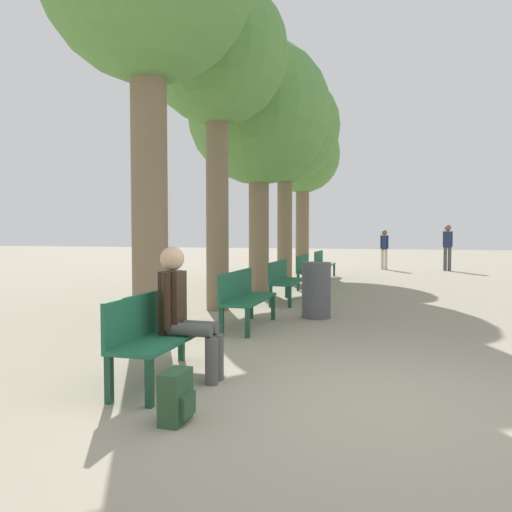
{
  "coord_description": "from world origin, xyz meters",
  "views": [
    {
      "loc": [
        0.29,
        -4.29,
        1.46
      ],
      "look_at": [
        -2.5,
        5.62,
        0.97
      ],
      "focal_mm": 35.0,
      "sensor_mm": 36.0,
      "label": 1
    }
  ],
  "objects_px": {
    "pedestrian_near": "(448,245)",
    "person_seated": "(184,310)",
    "tree_row_1": "(217,58)",
    "bench_row_4": "(323,262)",
    "backpack": "(176,397)",
    "bench_row_0": "(159,329)",
    "tree_row_4": "(303,158)",
    "pedestrian_mid": "(384,247)",
    "tree_row_3": "(285,130)",
    "bench_row_3": "(307,269)",
    "tree_row_2": "(259,115)",
    "bench_row_2": "(284,278)",
    "trash_bin": "(316,290)",
    "bench_row_1": "(244,294)"
  },
  "relations": [
    {
      "from": "bench_row_0",
      "to": "bench_row_1",
      "type": "height_order",
      "value": "same"
    },
    {
      "from": "bench_row_0",
      "to": "tree_row_4",
      "type": "relative_size",
      "value": 0.29
    },
    {
      "from": "bench_row_1",
      "to": "person_seated",
      "type": "height_order",
      "value": "person_seated"
    },
    {
      "from": "bench_row_4",
      "to": "backpack",
      "type": "height_order",
      "value": "bench_row_4"
    },
    {
      "from": "pedestrian_mid",
      "to": "bench_row_3",
      "type": "bearing_deg",
      "value": -104.03
    },
    {
      "from": "bench_row_2",
      "to": "tree_row_3",
      "type": "bearing_deg",
      "value": 102.21
    },
    {
      "from": "bench_row_3",
      "to": "tree_row_2",
      "type": "relative_size",
      "value": 0.26
    },
    {
      "from": "bench_row_0",
      "to": "tree_row_1",
      "type": "height_order",
      "value": "tree_row_1"
    },
    {
      "from": "tree_row_4",
      "to": "pedestrian_mid",
      "type": "distance_m",
      "value": 4.99
    },
    {
      "from": "bench_row_2",
      "to": "backpack",
      "type": "relative_size",
      "value": 3.96
    },
    {
      "from": "person_seated",
      "to": "tree_row_1",
      "type": "bearing_deg",
      "value": 105.8
    },
    {
      "from": "bench_row_3",
      "to": "trash_bin",
      "type": "xyz_separation_m",
      "value": [
        0.94,
        -4.55,
        -0.03
      ]
    },
    {
      "from": "bench_row_0",
      "to": "pedestrian_near",
      "type": "distance_m",
      "value": 16.2
    },
    {
      "from": "bench_row_1",
      "to": "backpack",
      "type": "xyz_separation_m",
      "value": [
        0.63,
        -3.82,
        -0.31
      ]
    },
    {
      "from": "bench_row_0",
      "to": "pedestrian_near",
      "type": "relative_size",
      "value": 0.91
    },
    {
      "from": "bench_row_3",
      "to": "pedestrian_near",
      "type": "xyz_separation_m",
      "value": [
        4.13,
        7.12,
        0.49
      ]
    },
    {
      "from": "pedestrian_near",
      "to": "bench_row_0",
      "type": "bearing_deg",
      "value": -104.77
    },
    {
      "from": "bench_row_0",
      "to": "trash_bin",
      "type": "bearing_deg",
      "value": 76.67
    },
    {
      "from": "bench_row_4",
      "to": "tree_row_2",
      "type": "relative_size",
      "value": 0.26
    },
    {
      "from": "bench_row_3",
      "to": "backpack",
      "type": "relative_size",
      "value": 3.96
    },
    {
      "from": "bench_row_2",
      "to": "tree_row_2",
      "type": "bearing_deg",
      "value": 121.62
    },
    {
      "from": "bench_row_2",
      "to": "tree_row_2",
      "type": "relative_size",
      "value": 0.26
    },
    {
      "from": "tree_row_2",
      "to": "tree_row_4",
      "type": "height_order",
      "value": "tree_row_2"
    },
    {
      "from": "pedestrian_near",
      "to": "tree_row_3",
      "type": "bearing_deg",
      "value": -133.26
    },
    {
      "from": "backpack",
      "to": "pedestrian_mid",
      "type": "height_order",
      "value": "pedestrian_mid"
    },
    {
      "from": "pedestrian_mid",
      "to": "trash_bin",
      "type": "bearing_deg",
      "value": -94.19
    },
    {
      "from": "tree_row_4",
      "to": "tree_row_2",
      "type": "bearing_deg",
      "value": -90.0
    },
    {
      "from": "tree_row_2",
      "to": "tree_row_3",
      "type": "bearing_deg",
      "value": 90.0
    },
    {
      "from": "tree_row_1",
      "to": "tree_row_4",
      "type": "bearing_deg",
      "value": 90.0
    },
    {
      "from": "pedestrian_near",
      "to": "pedestrian_mid",
      "type": "distance_m",
      "value": 2.33
    },
    {
      "from": "bench_row_1",
      "to": "pedestrian_mid",
      "type": "relative_size",
      "value": 1.02
    },
    {
      "from": "tree_row_2",
      "to": "pedestrian_near",
      "type": "xyz_separation_m",
      "value": [
        5.11,
        8.37,
        -3.3
      ]
    },
    {
      "from": "bench_row_0",
      "to": "trash_bin",
      "type": "height_order",
      "value": "trash_bin"
    },
    {
      "from": "bench_row_0",
      "to": "tree_row_2",
      "type": "height_order",
      "value": "tree_row_2"
    },
    {
      "from": "pedestrian_near",
      "to": "person_seated",
      "type": "bearing_deg",
      "value": -104.03
    },
    {
      "from": "bench_row_1",
      "to": "bench_row_3",
      "type": "xyz_separation_m",
      "value": [
        0.0,
        5.69,
        0.0
      ]
    },
    {
      "from": "tree_row_3",
      "to": "trash_bin",
      "type": "bearing_deg",
      "value": -72.87
    },
    {
      "from": "bench_row_1",
      "to": "tree_row_4",
      "type": "height_order",
      "value": "tree_row_4"
    },
    {
      "from": "bench_row_2",
      "to": "bench_row_3",
      "type": "bearing_deg",
      "value": 90.0
    },
    {
      "from": "tree_row_1",
      "to": "tree_row_3",
      "type": "height_order",
      "value": "tree_row_3"
    },
    {
      "from": "bench_row_1",
      "to": "tree_row_3",
      "type": "relative_size",
      "value": 0.25
    },
    {
      "from": "bench_row_0",
      "to": "pedestrian_mid",
      "type": "distance_m",
      "value": 15.88
    },
    {
      "from": "bench_row_4",
      "to": "pedestrian_near",
      "type": "height_order",
      "value": "pedestrian_near"
    },
    {
      "from": "bench_row_3",
      "to": "tree_row_3",
      "type": "xyz_separation_m",
      "value": [
        -0.98,
        1.69,
        4.01
      ]
    },
    {
      "from": "person_seated",
      "to": "bench_row_0",
      "type": "bearing_deg",
      "value": -164.11
    },
    {
      "from": "bench_row_2",
      "to": "tree_row_2",
      "type": "distance_m",
      "value": 4.23
    },
    {
      "from": "tree_row_4",
      "to": "person_seated",
      "type": "distance_m",
      "value": 13.56
    },
    {
      "from": "tree_row_1",
      "to": "pedestrian_near",
      "type": "bearing_deg",
      "value": 65.67
    },
    {
      "from": "bench_row_0",
      "to": "person_seated",
      "type": "height_order",
      "value": "person_seated"
    },
    {
      "from": "tree_row_2",
      "to": "person_seated",
      "type": "xyz_separation_m",
      "value": [
        1.21,
        -7.22,
        -3.6
      ]
    }
  ]
}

